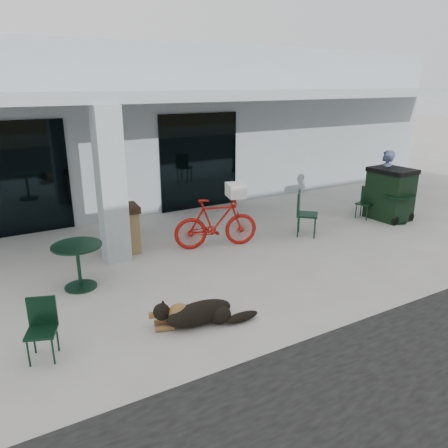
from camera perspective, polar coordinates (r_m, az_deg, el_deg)
ground at (r=7.99m, az=1.55°, el=-8.08°), size 80.00×80.00×0.00m
building at (r=15.14m, az=-15.80°, el=12.62°), size 22.00×7.00×4.50m
storefront_glass_left at (r=11.31m, az=-26.58°, el=5.11°), size 2.80×0.06×2.70m
storefront_glass_right at (r=12.59m, az=-3.25°, el=8.14°), size 2.40×0.06×2.70m
column at (r=8.92m, az=-14.54°, el=4.80°), size 0.50×0.50×3.12m
overhang at (r=10.41m, az=-9.09°, el=16.16°), size 22.00×2.80×0.18m
bicycle at (r=9.61m, az=-1.04°, el=0.14°), size 1.94×0.98×1.12m
laundry_basket at (r=9.53m, az=1.56°, el=4.42°), size 0.48×0.57×0.29m
dog at (r=6.75m, az=-3.21°, el=-11.39°), size 1.31×0.75×0.41m
cup_near_dog at (r=6.97m, az=-3.18°, el=-11.81°), size 0.09×0.09×0.10m
cafe_table_near at (r=8.18m, az=-18.44°, el=-5.28°), size 0.91×0.91×0.82m
cafe_chair_near at (r=6.35m, az=-22.76°, el=-12.79°), size 0.49×0.52×0.83m
cafe_table_far at (r=12.25m, az=21.77°, el=1.87°), size 1.04×1.04×0.74m
cafe_chair_far_a at (r=10.54m, az=10.83°, el=1.29°), size 0.71×0.71×1.07m
cafe_chair_far_b at (r=12.31m, az=17.89°, el=2.61°), size 0.52×0.50×0.84m
person at (r=12.75m, az=20.15°, el=5.07°), size 0.78×0.70×1.78m
cup_on_table at (r=12.30m, az=22.42°, el=3.92°), size 0.11×0.11×0.12m
trash_receptacle at (r=9.57m, az=-12.85°, el=-0.66°), size 0.66×0.66×1.04m
wheeled_bin at (r=12.43m, az=20.85°, el=3.71°), size 0.91×1.12×1.37m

